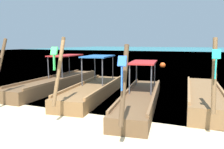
{
  "coord_description": "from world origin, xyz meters",
  "views": [
    {
      "loc": [
        3.64,
        -4.99,
        2.42
      ],
      "look_at": [
        0.0,
        3.67,
        1.1
      ],
      "focal_mm": 36.44,
      "sensor_mm": 36.0,
      "label": 1
    }
  ],
  "objects": [
    {
      "name": "sea_water",
      "position": [
        0.0,
        61.67,
        0.0
      ],
      "size": [
        120.0,
        120.0,
        0.0
      ],
      "primitive_type": "plane",
      "color": "teal",
      "rests_on": "ground"
    },
    {
      "name": "longtail_boat_turquoise_ribbon",
      "position": [
        3.6,
        4.5,
        0.31
      ],
      "size": [
        1.69,
        6.26,
        2.57
      ],
      "color": "brown",
      "rests_on": "ground"
    },
    {
      "name": "longtail_boat_green_ribbon",
      "position": [
        -1.0,
        3.89,
        0.32
      ],
      "size": [
        2.07,
        6.41,
        2.61
      ],
      "color": "brown",
      "rests_on": "ground"
    },
    {
      "name": "ground",
      "position": [
        0.0,
        0.0,
        0.0
      ],
      "size": [
        120.0,
        120.0,
        0.0
      ],
      "primitive_type": "plane",
      "color": "beige"
    },
    {
      "name": "longtail_boat_blue_ribbon",
      "position": [
        1.34,
        3.3,
        0.3
      ],
      "size": [
        2.04,
        6.7,
        2.39
      ],
      "color": "brown",
      "rests_on": "ground"
    },
    {
      "name": "mooring_buoy_near",
      "position": [
        -0.25,
        16.73,
        0.27
      ],
      "size": [
        0.54,
        0.54,
        0.54
      ],
      "color": "#EA5119",
      "rests_on": "sea_water"
    },
    {
      "name": "longtail_boat_red_ribbon",
      "position": [
        -3.56,
        4.74,
        0.33
      ],
      "size": [
        1.37,
        7.46,
        2.59
      ],
      "color": "brown",
      "rests_on": "ground"
    }
  ]
}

